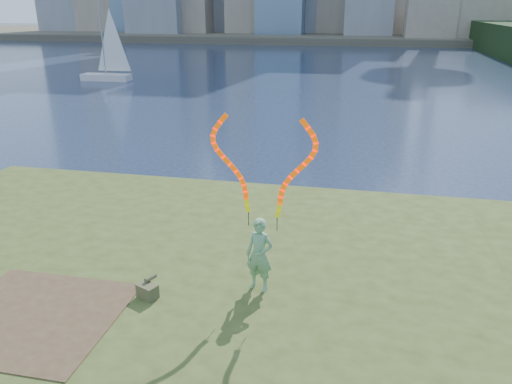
# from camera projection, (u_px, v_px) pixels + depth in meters

# --- Properties ---
(ground) EXTENTS (320.00, 320.00, 0.00)m
(ground) POSITION_uv_depth(u_px,v_px,m) (197.00, 280.00, 12.33)
(ground) COLOR #18253E
(ground) RESTS_ON ground
(grassy_knoll) EXTENTS (20.00, 18.00, 0.80)m
(grassy_knoll) POSITION_uv_depth(u_px,v_px,m) (161.00, 323.00, 10.11)
(grassy_knoll) COLOR #374619
(grassy_knoll) RESTS_ON ground
(dirt_patch) EXTENTS (3.20, 3.00, 0.02)m
(dirt_patch) POSITION_uv_depth(u_px,v_px,m) (33.00, 316.00, 9.54)
(dirt_patch) COLOR #47331E
(dirt_patch) RESTS_ON grassy_knoll
(far_shore) EXTENTS (320.00, 40.00, 1.20)m
(far_shore) POSITION_uv_depth(u_px,v_px,m) (347.00, 35.00, 99.11)
(far_shore) COLOR #464133
(far_shore) RESTS_ON ground
(woman_with_ribbons) EXTENTS (1.98, 0.59, 3.97)m
(woman_with_ribbons) POSITION_uv_depth(u_px,v_px,m) (260.00, 226.00, 10.02)
(woman_with_ribbons) COLOR #106E17
(woman_with_ribbons) RESTS_ON grassy_knoll
(canvas_bag) EXTENTS (0.48, 0.54, 0.39)m
(canvas_bag) POSITION_uv_depth(u_px,v_px,m) (148.00, 290.00, 10.13)
(canvas_bag) COLOR #4A4B2B
(canvas_bag) RESTS_ON grassy_knoll
(sailboat) EXTENTS (4.64, 1.44, 7.05)m
(sailboat) POSITION_uv_depth(u_px,v_px,m) (108.00, 67.00, 44.23)
(sailboat) COLOR silver
(sailboat) RESTS_ON ground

